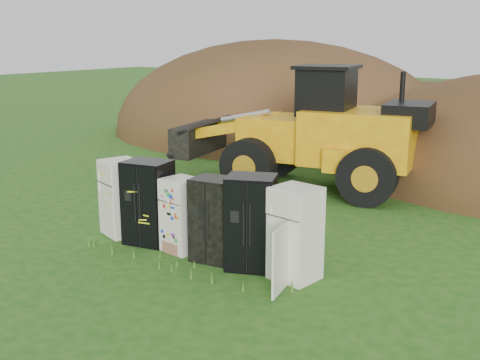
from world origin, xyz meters
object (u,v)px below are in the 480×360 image
object	(u,v)px
fridge_leftmost	(121,197)
wheel_loader	(296,127)
fridge_black_side	(148,202)
fridge_sticker	(182,215)
fridge_dark_mid	(215,219)
fridge_open_door	(295,233)
fridge_black_right	(251,222)

from	to	relation	value
fridge_leftmost	wheel_loader	xyz separation A→B (m)	(1.08, 6.55, 1.01)
fridge_black_side	wheel_loader	size ratio (longest dim) A/B	0.24
fridge_sticker	wheel_loader	distance (m)	6.76
fridge_black_side	fridge_dark_mid	xyz separation A→B (m)	(1.94, -0.01, -0.07)
fridge_black_side	fridge_open_door	world-z (taller)	fridge_black_side
fridge_open_door	wheel_loader	world-z (taller)	wheel_loader
fridge_dark_mid	fridge_open_door	distance (m)	1.93
wheel_loader	fridge_sticker	bearing A→B (deg)	-93.21
fridge_sticker	fridge_open_door	world-z (taller)	fridge_open_door
fridge_open_door	fridge_leftmost	bearing A→B (deg)	-171.31
fridge_sticker	wheel_loader	xyz separation A→B (m)	(-0.87, 6.62, 1.09)
fridge_black_side	fridge_dark_mid	bearing A→B (deg)	-10.67
fridge_sticker	fridge_black_right	bearing A→B (deg)	9.38
fridge_leftmost	fridge_sticker	bearing A→B (deg)	16.77
fridge_leftmost	fridge_black_side	world-z (taller)	fridge_black_side
fridge_black_right	fridge_open_door	xyz separation A→B (m)	(1.04, 0.01, -0.04)
fridge_black_side	fridge_open_door	size ratio (longest dim) A/B	1.04
fridge_dark_mid	wheel_loader	bearing A→B (deg)	97.28
fridge_sticker	fridge_black_right	size ratio (longest dim) A/B	0.85
fridge_leftmost	fridge_black_right	size ratio (longest dim) A/B	0.94
fridge_dark_mid	fridge_black_right	size ratio (longest dim) A/B	0.92
fridge_leftmost	fridge_black_right	xyz separation A→B (m)	(3.78, -0.03, 0.06)
fridge_open_door	wheel_loader	bearing A→B (deg)	128.50
fridge_dark_mid	fridge_leftmost	bearing A→B (deg)	170.32
fridge_black_right	wheel_loader	distance (m)	7.17
fridge_sticker	wheel_loader	world-z (taller)	wheel_loader
fridge_dark_mid	wheel_loader	size ratio (longest dim) A/B	0.23
fridge_leftmost	wheel_loader	distance (m)	6.71
fridge_black_side	wheel_loader	bearing A→B (deg)	78.46
fridge_black_side	fridge_sticker	distance (m)	1.00
fridge_black_right	fridge_open_door	size ratio (longest dim) A/B	1.05
fridge_open_door	fridge_sticker	bearing A→B (deg)	-170.02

